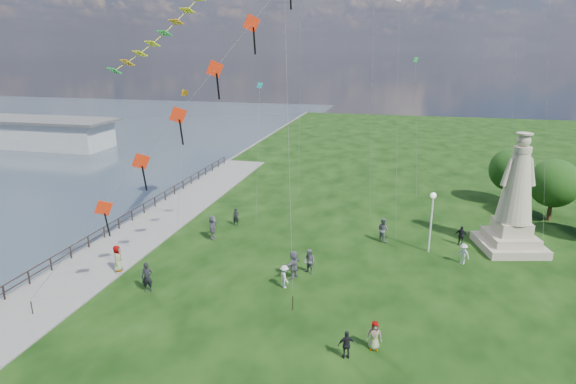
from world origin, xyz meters
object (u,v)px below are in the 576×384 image
(statue, at_px, (514,207))
(person_4, at_px, (374,335))
(person_0, at_px, (147,277))
(person_2, at_px, (285,277))
(pier_pavilion, at_px, (23,132))
(person_9, at_px, (461,236))
(person_7, at_px, (383,230))
(person_11, at_px, (294,264))
(person_3, at_px, (347,345))
(person_1, at_px, (309,262))
(person_6, at_px, (236,217))
(lamppost, at_px, (432,210))
(person_10, at_px, (118,260))
(person_5, at_px, (213,227))
(person_8, at_px, (463,254))

(statue, height_order, person_4, statue)
(person_0, bearing_deg, person_2, 1.48)
(pier_pavilion, xyz_separation_m, person_9, (62.69, -26.70, -1.08))
(person_0, distance_m, person_7, 17.84)
(pier_pavilion, distance_m, person_11, 62.37)
(pier_pavilion, relative_size, person_11, 16.04)
(person_3, distance_m, person_4, 1.63)
(person_0, xyz_separation_m, person_1, (9.15, 4.74, -0.10))
(person_1, height_order, person_6, person_1)
(statue, distance_m, person_1, 15.81)
(pier_pavilion, distance_m, person_9, 68.15)
(pier_pavilion, relative_size, person_9, 19.65)
(lamppost, bearing_deg, person_4, -103.21)
(person_7, xyz_separation_m, person_10, (-16.84, -9.64, -0.05))
(person_2, bearing_deg, person_9, -84.71)
(statue, height_order, person_9, statue)
(person_3, relative_size, person_11, 0.78)
(person_0, distance_m, person_1, 10.31)
(lamppost, relative_size, person_9, 2.97)
(person_5, bearing_deg, person_0, 163.82)
(person_9, xyz_separation_m, person_10, (-22.62, -10.28, 0.13))
(person_1, relative_size, person_3, 1.16)
(person_0, distance_m, person_2, 8.41)
(person_0, height_order, person_3, person_0)
(person_3, bearing_deg, person_6, -74.48)
(statue, xyz_separation_m, person_1, (-13.67, -7.56, -2.44))
(statue, xyz_separation_m, person_0, (-22.82, -12.30, -2.35))
(statue, xyz_separation_m, person_5, (-22.21, -3.34, -2.33))
(person_7, relative_size, person_8, 1.28)
(person_4, height_order, person_5, person_5)
(person_6, bearing_deg, person_4, -61.48)
(pier_pavilion, distance_m, person_0, 58.25)
(pier_pavilion, xyz_separation_m, person_4, (57.25, -41.61, -1.08))
(person_1, relative_size, person_2, 1.15)
(lamppost, height_order, person_3, lamppost)
(person_3, bearing_deg, pier_pavilion, -57.11)
(person_9, bearing_deg, person_1, -124.51)
(statue, xyz_separation_m, person_4, (-8.90, -15.01, -2.53))
(person_9, bearing_deg, person_0, -128.47)
(person_2, bearing_deg, pier_pavilion, 19.24)
(lamppost, distance_m, person_10, 22.04)
(pier_pavilion, xyz_separation_m, person_1, (52.49, -34.17, -0.99))
(person_10, bearing_deg, person_11, -95.28)
(person_6, xyz_separation_m, person_10, (-4.63, -10.26, 0.16))
(person_10, bearing_deg, person_4, -120.14)
(person_7, distance_m, person_10, 19.40)
(person_7, bearing_deg, person_0, 84.27)
(person_4, bearing_deg, lamppost, 73.65)
(person_5, bearing_deg, person_3, -148.81)
(pier_pavilion, height_order, person_7, pier_pavilion)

